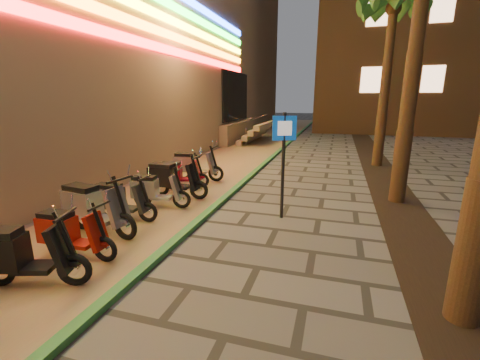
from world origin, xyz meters
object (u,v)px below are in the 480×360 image
(scooter_8, at_px, (118,200))
(scooter_11, at_px, (179,173))
(scooter_7, at_px, (92,207))
(scooter_10, at_px, (171,178))
(scooter_9, at_px, (154,190))
(scooter_5, at_px, (18,254))
(scooter_12, at_px, (193,165))
(scooter_6, at_px, (69,232))
(pedestrian_sign, at_px, (284,151))

(scooter_8, bearing_deg, scooter_11, 86.17)
(scooter_7, xyz_separation_m, scooter_10, (0.33, 2.70, -0.02))
(scooter_9, xyz_separation_m, scooter_10, (-0.02, 0.94, 0.07))
(scooter_5, height_order, scooter_9, scooter_5)
(scooter_9, relative_size, scooter_10, 0.87)
(scooter_10, bearing_deg, scooter_9, -89.36)
(scooter_11, bearing_deg, scooter_12, 73.69)
(scooter_9, bearing_deg, scooter_5, -100.39)
(scooter_6, relative_size, scooter_7, 0.81)
(scooter_10, xyz_separation_m, scooter_12, (-0.23, 1.92, -0.01))
(scooter_9, xyz_separation_m, scooter_11, (-0.27, 1.88, -0.00))
(scooter_11, relative_size, scooter_12, 0.87)
(scooter_6, bearing_deg, scooter_12, 91.02)
(scooter_11, xyz_separation_m, scooter_12, (0.02, 0.98, 0.07))
(scooter_7, relative_size, scooter_9, 1.21)
(scooter_6, distance_m, scooter_9, 2.75)
(scooter_8, distance_m, scooter_10, 1.93)
(pedestrian_sign, xyz_separation_m, scooter_7, (-3.59, -1.97, -1.01))
(scooter_5, relative_size, scooter_9, 1.09)
(scooter_7, height_order, scooter_9, scooter_7)
(scooter_6, relative_size, scooter_11, 1.00)
(scooter_7, bearing_deg, pedestrian_sign, 37.16)
(scooter_10, bearing_deg, pedestrian_sign, -12.93)
(scooter_8, distance_m, scooter_11, 2.84)
(scooter_7, distance_m, scooter_12, 4.61)
(scooter_6, height_order, scooter_12, scooter_12)
(scooter_8, xyz_separation_m, scooter_10, (0.31, 1.90, 0.07))
(pedestrian_sign, height_order, scooter_5, pedestrian_sign)
(pedestrian_sign, relative_size, scooter_5, 1.46)
(scooter_5, height_order, scooter_8, scooter_5)
(scooter_5, height_order, scooter_12, scooter_12)
(pedestrian_sign, relative_size, scooter_9, 1.59)
(scooter_5, height_order, scooter_11, scooter_5)
(pedestrian_sign, bearing_deg, scooter_12, 118.86)
(scooter_7, bearing_deg, scooter_5, -70.87)
(scooter_5, height_order, scooter_10, scooter_10)
(pedestrian_sign, distance_m, scooter_9, 3.43)
(pedestrian_sign, relative_size, scooter_8, 1.59)
(scooter_9, distance_m, scooter_11, 1.90)
(scooter_8, height_order, scooter_10, scooter_10)
(scooter_12, bearing_deg, scooter_5, -92.56)
(scooter_7, bearing_deg, scooter_10, 91.33)
(pedestrian_sign, distance_m, scooter_10, 3.49)
(scooter_9, relative_size, scooter_12, 0.88)
(scooter_9, bearing_deg, scooter_11, 87.46)
(scooter_5, bearing_deg, scooter_7, 83.15)
(scooter_12, bearing_deg, scooter_7, -96.15)
(scooter_5, xyz_separation_m, scooter_12, (-0.27, 6.56, 0.01))
(scooter_9, relative_size, scooter_11, 1.02)
(scooter_8, xyz_separation_m, scooter_12, (0.07, 3.82, 0.06))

